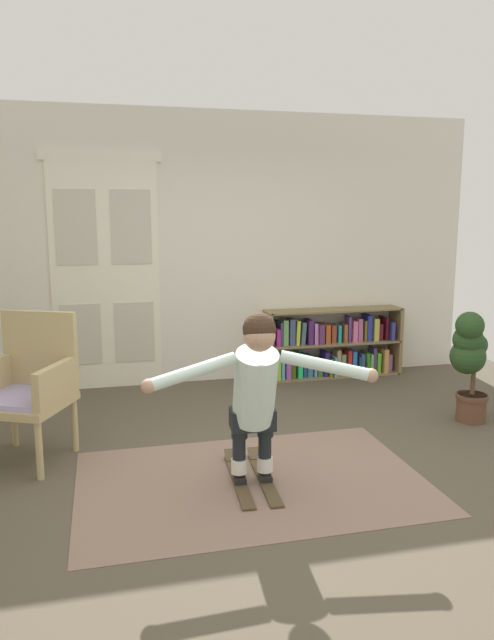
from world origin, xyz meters
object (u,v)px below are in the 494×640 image
at_px(bookshelf, 331,346).
at_px(wicker_chair, 28,384).
at_px(skis_pair, 251,477).
at_px(person_skier, 256,386).
at_px(potted_plant, 470,358).

bearing_deg(bookshelf, wicker_chair, -151.88).
xyz_separation_m(bookshelf, wicker_chair, (-3.06, -1.63, 0.24)).
xyz_separation_m(bookshelf, skis_pair, (-1.54, -2.41, -0.32)).
bearing_deg(bookshelf, skis_pair, -122.49).
relative_size(skis_pair, person_skier, 0.59).
xyz_separation_m(potted_plant, person_skier, (-2.19, -0.90, 0.16)).
height_order(potted_plant, person_skier, person_skier).
bearing_deg(skis_pair, bookshelf, 57.51).
xyz_separation_m(bookshelf, person_skier, (-1.55, -2.57, 0.39)).
distance_m(bookshelf, skis_pair, 2.88).
height_order(wicker_chair, skis_pair, wicker_chair).
height_order(wicker_chair, potted_plant, wicker_chair).
bearing_deg(potted_plant, wicker_chair, 179.46).
bearing_deg(person_skier, wicker_chair, 148.12).
bearing_deg(skis_pair, potted_plant, 18.79).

